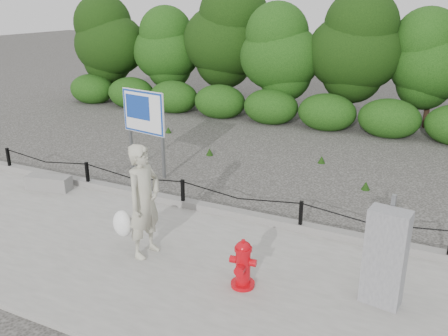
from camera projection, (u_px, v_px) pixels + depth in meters
name	position (u px, v px, depth m)	size (l,w,h in m)	color
ground	(183.00, 210.00, 9.83)	(90.00, 90.00, 0.00)	#2D2B28
sidewalk	(124.00, 252.00, 8.12)	(14.00, 4.00, 0.08)	gray
curb	(184.00, 203.00, 9.82)	(14.00, 0.22, 0.14)	slate
chain_barrier	(183.00, 190.00, 9.67)	(10.06, 0.06, 0.60)	black
treeline	(318.00, 46.00, 16.42)	(20.17, 3.91, 5.00)	black
fire_hydrant	(243.00, 264.00, 6.97)	(0.41, 0.43, 0.77)	#BE0710
pedestrian	(143.00, 203.00, 7.70)	(0.78, 0.74, 1.92)	#AFAC96
concrete_block	(49.00, 183.00, 10.64)	(1.01, 0.35, 0.32)	slate
utility_cabinet	(385.00, 258.00, 6.49)	(0.58, 0.42, 1.57)	#969698
advertising_sign	(144.00, 116.00, 11.40)	(1.30, 0.32, 2.10)	slate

